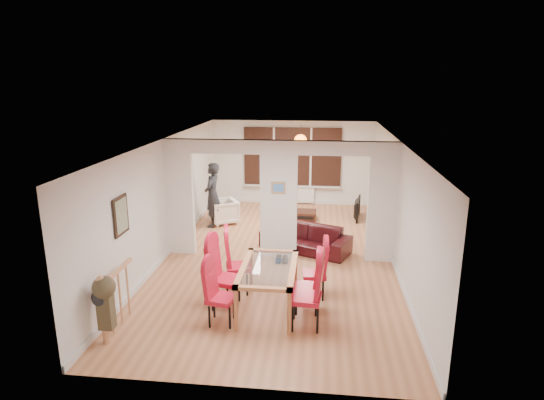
% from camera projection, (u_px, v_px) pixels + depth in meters
% --- Properties ---
extents(floor, '(5.00, 9.00, 0.01)m').
position_uv_depth(floor, '(278.00, 256.00, 10.17)').
color(floor, '#C1794D').
rests_on(floor, ground).
extents(room_walls, '(5.00, 9.00, 2.60)m').
position_uv_depth(room_walls, '(279.00, 200.00, 9.83)').
color(room_walls, silver).
rests_on(room_walls, floor).
extents(divider_wall, '(5.00, 0.18, 2.60)m').
position_uv_depth(divider_wall, '(279.00, 200.00, 9.83)').
color(divider_wall, white).
rests_on(divider_wall, floor).
extents(bay_window_blinds, '(3.00, 0.08, 1.80)m').
position_uv_depth(bay_window_blinds, '(292.00, 157.00, 14.04)').
color(bay_window_blinds, black).
rests_on(bay_window_blinds, room_walls).
extents(radiator, '(1.40, 0.08, 0.50)m').
position_uv_depth(radiator, '(292.00, 195.00, 14.32)').
color(radiator, white).
rests_on(radiator, floor).
extents(pendant_light, '(0.36, 0.36, 0.36)m').
position_uv_depth(pendant_light, '(301.00, 141.00, 12.75)').
color(pendant_light, orange).
rests_on(pendant_light, room_walls).
extents(stair_newel, '(0.40, 1.20, 1.10)m').
position_uv_depth(stair_newel, '(118.00, 294.00, 7.19)').
color(stair_newel, tan).
rests_on(stair_newel, floor).
extents(wall_poster, '(0.04, 0.52, 0.67)m').
position_uv_depth(wall_poster, '(121.00, 215.00, 7.71)').
color(wall_poster, gray).
rests_on(wall_poster, room_walls).
extents(pillar_photo, '(0.30, 0.03, 0.25)m').
position_uv_depth(pillar_photo, '(278.00, 188.00, 9.66)').
color(pillar_photo, '#4C8CD8').
rests_on(pillar_photo, divider_wall).
extents(dining_table, '(0.93, 1.66, 0.78)m').
position_uv_depth(dining_table, '(268.00, 288.00, 7.77)').
color(dining_table, '#BB7245').
rests_on(dining_table, floor).
extents(dining_chair_la, '(0.49, 0.49, 1.02)m').
position_uv_depth(dining_chair_la, '(221.00, 294.00, 7.27)').
color(dining_chair_la, red).
rests_on(dining_chair_la, floor).
extents(dining_chair_lb, '(0.56, 0.56, 1.18)m').
position_uv_depth(dining_chair_lb, '(226.00, 275.00, 7.80)').
color(dining_chair_lb, red).
rests_on(dining_chair_lb, floor).
extents(dining_chair_lc, '(0.54, 0.54, 1.13)m').
position_uv_depth(dining_chair_lc, '(239.00, 262.00, 8.38)').
color(dining_chair_lc, red).
rests_on(dining_chair_lc, floor).
extents(dining_chair_ra, '(0.52, 0.52, 1.18)m').
position_uv_depth(dining_chair_ra, '(306.00, 293.00, 7.15)').
color(dining_chair_ra, red).
rests_on(dining_chair_ra, floor).
extents(dining_chair_rb, '(0.44, 0.44, 1.02)m').
position_uv_depth(dining_chair_rb, '(307.00, 283.00, 7.65)').
color(dining_chair_rb, red).
rests_on(dining_chair_rb, floor).
extents(dining_chair_rc, '(0.45, 0.45, 1.03)m').
position_uv_depth(dining_chair_rc, '(314.00, 270.00, 8.18)').
color(dining_chair_rc, red).
rests_on(dining_chair_rc, floor).
extents(sofa, '(2.18, 1.52, 0.59)m').
position_uv_depth(sofa, '(305.00, 238.00, 10.43)').
color(sofa, black).
rests_on(sofa, floor).
extents(armchair, '(0.97, 0.98, 0.66)m').
position_uv_depth(armchair, '(223.00, 211.00, 12.40)').
color(armchair, '#F5E3CF').
rests_on(armchair, floor).
extents(person, '(0.67, 0.49, 1.72)m').
position_uv_depth(person, '(212.00, 195.00, 12.02)').
color(person, black).
rests_on(person, floor).
extents(television, '(1.01, 0.26, 0.58)m').
position_uv_depth(television, '(355.00, 208.00, 12.84)').
color(television, black).
rests_on(television, floor).
extents(coffee_table, '(1.22, 0.84, 0.25)m').
position_uv_depth(coffee_table, '(297.00, 215.00, 12.78)').
color(coffee_table, '#361A12').
rests_on(coffee_table, floor).
extents(bottle, '(0.07, 0.07, 0.29)m').
position_uv_depth(bottle, '(295.00, 206.00, 12.67)').
color(bottle, '#143F19').
rests_on(bottle, coffee_table).
extents(bowl, '(0.22, 0.22, 0.05)m').
position_uv_depth(bowl, '(294.00, 210.00, 12.76)').
color(bowl, '#361A12').
rests_on(bowl, coffee_table).
extents(shoes, '(0.25, 0.27, 0.10)m').
position_uv_depth(shoes, '(282.00, 260.00, 9.83)').
color(shoes, black).
rests_on(shoes, floor).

